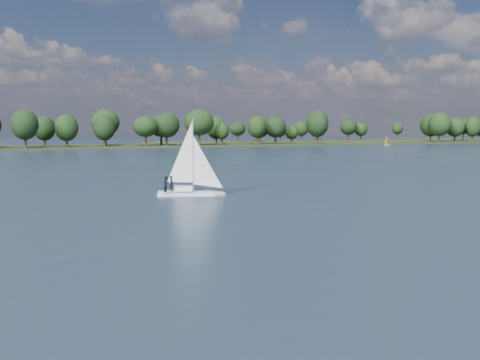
{
  "coord_description": "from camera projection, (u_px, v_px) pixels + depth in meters",
  "views": [
    {
      "loc": [
        -32.55,
        -5.77,
        7.39
      ],
      "look_at": [
        -9.45,
        39.8,
        2.5
      ],
      "focal_mm": 40.0,
      "sensor_mm": 36.0,
      "label": 1
    }
  ],
  "objects": [
    {
      "name": "treeline",
      "position": [
        69.0,
        127.0,
        205.46
      ],
      "size": [
        562.19,
        74.28,
        17.41
      ],
      "color": "black",
      "rests_on": "ground"
    },
    {
      "name": "far_shore_back",
      "position": [
        325.0,
        141.0,
        323.34
      ],
      "size": [
        220.0,
        30.0,
        1.4
      ],
      "primitive_type": "cube",
      "color": "black",
      "rests_on": "ground"
    },
    {
      "name": "far_shore",
      "position": [
        63.0,
        148.0,
        208.71
      ],
      "size": [
        660.0,
        40.0,
        1.5
      ],
      "primitive_type": "cube",
      "color": "black",
      "rests_on": "ground"
    },
    {
      "name": "sailboat",
      "position": [
        187.0,
        173.0,
        59.28
      ],
      "size": [
        7.0,
        4.38,
        8.94
      ],
      "rotation": [
        0.0,
        0.0,
        -0.4
      ],
      "color": "white",
      "rests_on": "ground"
    },
    {
      "name": "ground",
      "position": [
        148.0,
        165.0,
        109.27
      ],
      "size": [
        700.0,
        700.0,
        0.0
      ],
      "primitive_type": "plane",
      "color": "#233342",
      "rests_on": "ground"
    },
    {
      "name": "dinghy_orange",
      "position": [
        387.0,
        143.0,
        242.44
      ],
      "size": [
        3.25,
        1.68,
        4.96
      ],
      "rotation": [
        0.0,
        0.0,
        0.15
      ],
      "color": "silver",
      "rests_on": "ground"
    }
  ]
}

